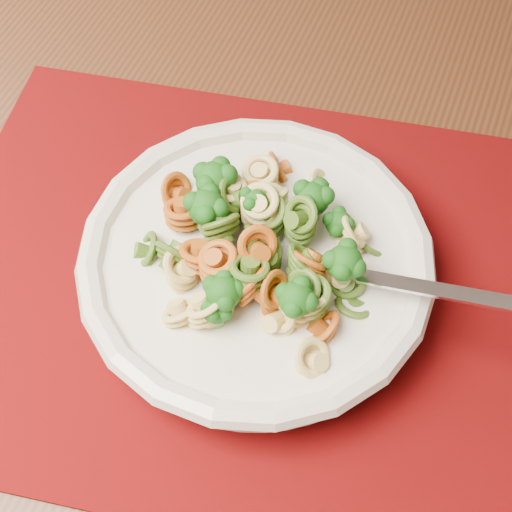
# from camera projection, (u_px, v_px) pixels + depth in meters

# --- Properties ---
(dining_table) EXTENTS (1.47, 1.07, 0.76)m
(dining_table) POSITION_uv_depth(u_px,v_px,m) (215.00, 234.00, 0.71)
(dining_table) COLOR #492714
(dining_table) RESTS_ON ground
(placemat) EXTENTS (0.49, 0.38, 0.00)m
(placemat) POSITION_uv_depth(u_px,v_px,m) (243.00, 281.00, 0.55)
(placemat) COLOR #520306
(placemat) RESTS_ON dining_table
(pasta_bowl) EXTENTS (0.26, 0.26, 0.05)m
(pasta_bowl) POSITION_uv_depth(u_px,v_px,m) (256.00, 263.00, 0.53)
(pasta_bowl) COLOR beige
(pasta_bowl) RESTS_ON placemat
(pasta_broccoli_heap) EXTENTS (0.22, 0.22, 0.06)m
(pasta_broccoli_heap) POSITION_uv_depth(u_px,v_px,m) (256.00, 252.00, 0.51)
(pasta_broccoli_heap) COLOR #DEC66D
(pasta_broccoli_heap) RESTS_ON pasta_bowl
(fork) EXTENTS (0.18, 0.06, 0.08)m
(fork) POSITION_uv_depth(u_px,v_px,m) (327.00, 270.00, 0.51)
(fork) COLOR silver
(fork) RESTS_ON pasta_bowl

